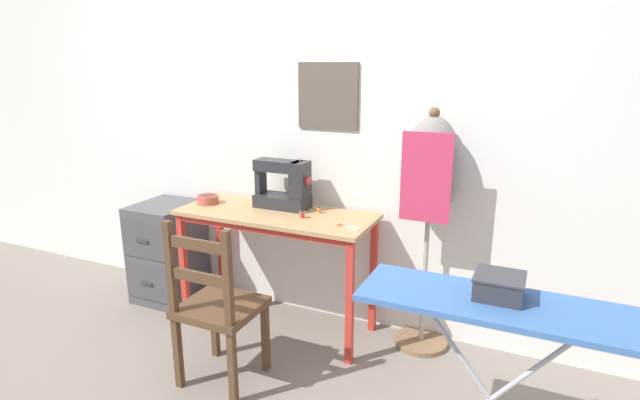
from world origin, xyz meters
name	(u,v)px	position (x,y,z in m)	size (l,w,h in m)	color
ground_plane	(259,343)	(0.00, 0.00, 0.00)	(14.00, 14.00, 0.00)	gray
wall_back	(298,125)	(0.00, 0.55, 1.28)	(10.00, 0.07, 2.55)	silver
sewing_table	(275,229)	(0.00, 0.23, 0.67)	(1.23, 0.49, 0.77)	tan
sewing_machine	(285,186)	(0.01, 0.36, 0.92)	(0.36, 0.17, 0.33)	#28282D
fabric_bowl	(208,199)	(-0.50, 0.24, 0.80)	(0.14, 0.14, 0.05)	#B25647
scissors	(345,226)	(0.49, 0.16, 0.78)	(0.14, 0.05, 0.01)	silver
thread_spool_near_machine	(302,215)	(0.20, 0.20, 0.79)	(0.04, 0.04, 0.04)	red
thread_spool_mid_table	(319,211)	(0.25, 0.33, 0.79)	(0.03, 0.03, 0.04)	orange
wooden_chair	(217,308)	(0.01, -0.40, 0.43)	(0.40, 0.38, 0.92)	#513823
filing_cabinet	(168,251)	(-0.93, 0.29, 0.35)	(0.39, 0.46, 0.70)	#4C4C51
dress_form	(430,182)	(0.90, 0.41, 1.02)	(0.32, 0.32, 1.43)	#846647
ironing_board	(500,314)	(1.38, -0.52, 0.76)	(1.04, 0.34, 0.82)	#3D6BAD
storage_box	(499,286)	(1.36, -0.48, 0.85)	(0.18, 0.18, 0.09)	#333338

